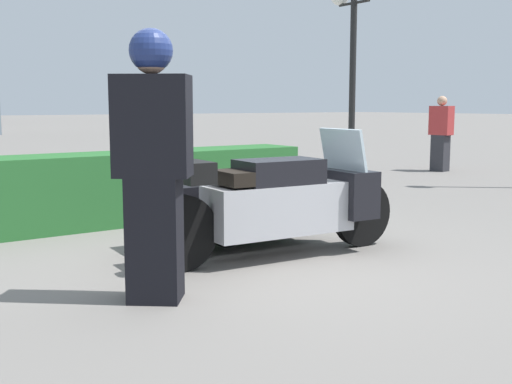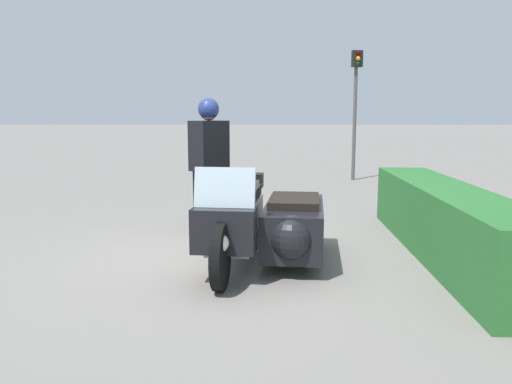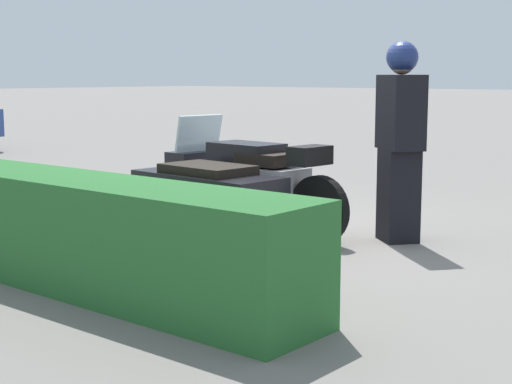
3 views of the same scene
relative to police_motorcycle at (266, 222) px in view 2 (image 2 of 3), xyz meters
The scene contains 5 objects.
ground_plane 0.68m from the police_motorcycle, 137.71° to the right, with size 160.00×160.00×0.00m, color slate.
police_motorcycle is the anchor object (origin of this frame).
officer_rider 1.83m from the police_motorcycle, 151.09° to the right, with size 0.60×0.56×1.89m.
hedge_bush_curbside 2.15m from the police_motorcycle, 100.09° to the left, with size 4.44×0.73×0.82m, color #28662D.
traffic_light_far 7.84m from the police_motorcycle, 164.32° to the left, with size 0.22×0.28×3.24m.
Camera 2 is at (5.84, 0.46, 1.66)m, focal length 35.00 mm.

